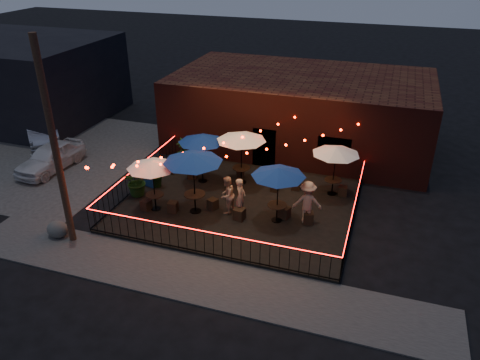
# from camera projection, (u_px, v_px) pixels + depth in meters

# --- Properties ---
(ground) EXTENTS (110.00, 110.00, 0.00)m
(ground) POSITION_uv_depth(u_px,v_px,m) (223.00, 229.00, 19.24)
(ground) COLOR black
(ground) RESTS_ON ground
(patio) EXTENTS (10.00, 8.00, 0.15)m
(patio) POSITION_uv_depth(u_px,v_px,m) (239.00, 205.00, 20.89)
(patio) COLOR black
(patio) RESTS_ON ground
(sidewalk) EXTENTS (18.00, 2.50, 0.05)m
(sidewalk) POSITION_uv_depth(u_px,v_px,m) (191.00, 277.00, 16.49)
(sidewalk) COLOR #3A3736
(sidewalk) RESTS_ON ground
(parking_lot) EXTENTS (11.00, 12.00, 0.02)m
(parking_lot) POSITION_uv_depth(u_px,v_px,m) (46.00, 154.00, 25.98)
(parking_lot) COLOR #3A3736
(parking_lot) RESTS_ON ground
(brick_building) EXTENTS (14.00, 8.00, 4.00)m
(brick_building) POSITION_uv_depth(u_px,v_px,m) (301.00, 110.00, 26.44)
(brick_building) COLOR #3B1410
(brick_building) RESTS_ON ground
(background_building) EXTENTS (12.00, 9.00, 5.00)m
(background_building) POSITION_uv_depth(u_px,v_px,m) (14.00, 78.00, 30.72)
(background_building) COLOR black
(background_building) RESTS_ON ground
(utility_pole) EXTENTS (0.26, 0.26, 8.00)m
(utility_pole) POSITION_uv_depth(u_px,v_px,m) (55.00, 148.00, 16.73)
(utility_pole) COLOR #331F15
(utility_pole) RESTS_ON ground
(fence_front) EXTENTS (10.00, 0.04, 1.04)m
(fence_front) POSITION_uv_depth(u_px,v_px,m) (204.00, 243.00, 17.25)
(fence_front) COLOR black
(fence_front) RESTS_ON patio
(fence_left) EXTENTS (0.04, 8.00, 1.04)m
(fence_left) POSITION_uv_depth(u_px,v_px,m) (138.00, 177.00, 22.02)
(fence_left) COLOR black
(fence_left) RESTS_ON patio
(fence_right) EXTENTS (0.04, 8.00, 1.04)m
(fence_right) POSITION_uv_depth(u_px,v_px,m) (354.00, 212.00, 19.21)
(fence_right) COLOR black
(fence_right) RESTS_ON patio
(festoon_lights) EXTENTS (10.02, 8.72, 1.32)m
(festoon_lights) POSITION_uv_depth(u_px,v_px,m) (214.00, 154.00, 19.79)
(festoon_lights) COLOR #FF1400
(festoon_lights) RESTS_ON ground
(cafe_table_0) EXTENTS (2.72, 2.72, 2.34)m
(cafe_table_0) POSITION_uv_depth(u_px,v_px,m) (152.00, 165.00, 19.43)
(cafe_table_0) COLOR black
(cafe_table_0) RESTS_ON patio
(cafe_table_1) EXTENTS (2.74, 2.74, 2.39)m
(cafe_table_1) POSITION_uv_depth(u_px,v_px,m) (201.00, 139.00, 21.75)
(cafe_table_1) COLOR black
(cafe_table_1) RESTS_ON patio
(cafe_table_2) EXTENTS (3.07, 3.07, 2.76)m
(cafe_table_2) POSITION_uv_depth(u_px,v_px,m) (193.00, 158.00, 19.08)
(cafe_table_2) COLOR black
(cafe_table_2) RESTS_ON patio
(cafe_table_3) EXTENTS (2.60, 2.60, 2.58)m
(cafe_table_3) POSITION_uv_depth(u_px,v_px,m) (241.00, 137.00, 21.54)
(cafe_table_3) COLOR black
(cafe_table_3) RESTS_ON patio
(cafe_table_4) EXTENTS (2.61, 2.61, 2.44)m
(cafe_table_4) POSITION_uv_depth(u_px,v_px,m) (279.00, 173.00, 18.55)
(cafe_table_4) COLOR black
(cafe_table_4) RESTS_ON patio
(cafe_table_5) EXTENTS (2.45, 2.45, 2.35)m
(cafe_table_5) POSITION_uv_depth(u_px,v_px,m) (336.00, 151.00, 20.63)
(cafe_table_5) COLOR black
(cafe_table_5) RESTS_ON patio
(bistro_chair_0) EXTENTS (0.47, 0.47, 0.46)m
(bistro_chair_0) POSITION_uv_depth(u_px,v_px,m) (146.00, 205.00, 20.26)
(bistro_chair_0) COLOR black
(bistro_chair_0) RESTS_ON patio
(bistro_chair_1) EXTENTS (0.44, 0.44, 0.47)m
(bistro_chair_1) POSITION_uv_depth(u_px,v_px,m) (173.00, 207.00, 20.10)
(bistro_chair_1) COLOR black
(bistro_chair_1) RESTS_ON patio
(bistro_chair_2) EXTENTS (0.54, 0.54, 0.49)m
(bistro_chair_2) POSITION_uv_depth(u_px,v_px,m) (172.00, 168.00, 23.47)
(bistro_chair_2) COLOR black
(bistro_chair_2) RESTS_ON patio
(bistro_chair_3) EXTENTS (0.53, 0.53, 0.49)m
(bistro_chair_3) POSITION_uv_depth(u_px,v_px,m) (192.00, 173.00, 22.93)
(bistro_chair_3) COLOR black
(bistro_chair_3) RESTS_ON patio
(bistro_chair_4) EXTENTS (0.50, 0.50, 0.45)m
(bistro_chair_4) POSITION_uv_depth(u_px,v_px,m) (213.00, 204.00, 20.35)
(bistro_chair_4) COLOR black
(bistro_chair_4) RESTS_ON patio
(bistro_chair_5) EXTENTS (0.49, 0.49, 0.50)m
(bistro_chair_5) POSITION_uv_depth(u_px,v_px,m) (239.00, 214.00, 19.56)
(bistro_chair_5) COLOR black
(bistro_chair_5) RESTS_ON patio
(bistro_chair_6) EXTENTS (0.49, 0.49, 0.46)m
(bistro_chair_6) POSITION_uv_depth(u_px,v_px,m) (240.00, 173.00, 22.97)
(bistro_chair_6) COLOR black
(bistro_chair_6) RESTS_ON patio
(bistro_chair_7) EXTENTS (0.37, 0.37, 0.43)m
(bistro_chair_7) POSITION_uv_depth(u_px,v_px,m) (275.00, 187.00, 21.77)
(bistro_chair_7) COLOR black
(bistro_chair_7) RESTS_ON patio
(bistro_chair_8) EXTENTS (0.52, 0.52, 0.49)m
(bistro_chair_8) POSITION_uv_depth(u_px,v_px,m) (284.00, 212.00, 19.67)
(bistro_chair_8) COLOR black
(bistro_chair_8) RESTS_ON patio
(bistro_chair_9) EXTENTS (0.50, 0.50, 0.48)m
(bistro_chair_9) POSITION_uv_depth(u_px,v_px,m) (308.00, 218.00, 19.31)
(bistro_chair_9) COLOR black
(bistro_chair_9) RESTS_ON patio
(bistro_chair_10) EXTENTS (0.43, 0.43, 0.48)m
(bistro_chair_10) POSITION_uv_depth(u_px,v_px,m) (296.00, 185.00, 21.90)
(bistro_chair_10) COLOR black
(bistro_chair_10) RESTS_ON patio
(bistro_chair_11) EXTENTS (0.43, 0.43, 0.45)m
(bistro_chair_11) POSITION_uv_depth(u_px,v_px,m) (343.00, 191.00, 21.39)
(bistro_chair_11) COLOR black
(bistro_chair_11) RESTS_ON patio
(patron_a) EXTENTS (0.49, 0.67, 1.71)m
(patron_a) POSITION_uv_depth(u_px,v_px,m) (241.00, 197.00, 19.60)
(patron_a) COLOR tan
(patron_a) RESTS_ON patio
(patron_b) EXTENTS (0.77, 0.91, 1.68)m
(patron_b) POSITION_uv_depth(u_px,v_px,m) (227.00, 195.00, 19.80)
(patron_b) COLOR tan
(patron_b) RESTS_ON patio
(patron_c) EXTENTS (1.32, 0.94, 1.85)m
(patron_c) POSITION_uv_depth(u_px,v_px,m) (307.00, 202.00, 19.08)
(patron_c) COLOR tan
(patron_c) RESTS_ON patio
(potted_shrub_a) EXTENTS (1.46, 1.33, 1.39)m
(potted_shrub_a) POSITION_uv_depth(u_px,v_px,m) (138.00, 181.00, 21.21)
(potted_shrub_a) COLOR #163E0F
(potted_shrub_a) RESTS_ON patio
(potted_shrub_b) EXTENTS (0.78, 0.65, 1.35)m
(potted_shrub_b) POSITION_uv_depth(u_px,v_px,m) (157.00, 174.00, 21.93)
(potted_shrub_b) COLOR #0E3F11
(potted_shrub_b) RESTS_ON patio
(potted_shrub_c) EXTENTS (0.74, 0.74, 1.33)m
(potted_shrub_c) POSITION_uv_depth(u_px,v_px,m) (184.00, 151.00, 24.36)
(potted_shrub_c) COLOR #1C3B11
(potted_shrub_c) RESTS_ON patio
(cooler) EXTENTS (0.71, 0.59, 0.81)m
(cooler) POSITION_uv_depth(u_px,v_px,m) (151.00, 178.00, 22.16)
(cooler) COLOR #1B499D
(cooler) RESTS_ON patio
(boulder) EXTENTS (1.04, 0.95, 0.69)m
(boulder) POSITION_uv_depth(u_px,v_px,m) (58.00, 229.00, 18.62)
(boulder) COLOR #4B4B46
(boulder) RESTS_ON ground
(car_white) EXTENTS (1.87, 4.11, 1.37)m
(car_white) POSITION_uv_depth(u_px,v_px,m) (50.00, 157.00, 23.93)
(car_white) COLOR silver
(car_white) RESTS_ON ground
(car_silver) EXTENTS (4.31, 4.36, 1.50)m
(car_silver) POSITION_uv_depth(u_px,v_px,m) (41.00, 127.00, 27.50)
(car_silver) COLOR gray
(car_silver) RESTS_ON ground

